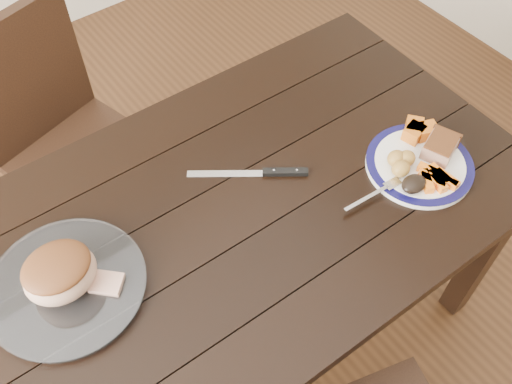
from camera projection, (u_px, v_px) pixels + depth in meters
ground at (235, 334)px, 2.03m from camera, size 4.00×4.00×0.00m
dining_table at (227, 234)px, 1.50m from camera, size 1.62×0.93×0.75m
chair_far at (63, 132)px, 1.91m from camera, size 0.52×0.53×0.93m
dinner_plate at (419, 165)px, 1.52m from camera, size 0.28×0.28×0.02m
plate_rim at (420, 163)px, 1.51m from camera, size 0.28×0.28×0.02m
serving_platter at (68, 287)px, 1.30m from camera, size 0.35×0.35×0.02m
pork_slice at (440, 147)px, 1.51m from camera, size 0.11×0.10×0.04m
roasted_potatoes at (401, 162)px, 1.48m from camera, size 0.09×0.08×0.04m
carrot_batons at (437, 178)px, 1.46m from camera, size 0.09×0.11×0.02m
pumpkin_wedges at (418, 131)px, 1.55m from camera, size 0.10×0.09×0.04m
dark_mushroom at (414, 184)px, 1.44m from camera, size 0.07×0.05×0.03m
fork at (377, 193)px, 1.45m from camera, size 0.18×0.03×0.00m
roast_joint at (60, 274)px, 1.25m from camera, size 0.16×0.14×0.11m
cut_slice at (107, 283)px, 1.29m from camera, size 0.09×0.09×0.02m
carving_knife at (270, 172)px, 1.50m from camera, size 0.27×0.21×0.01m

